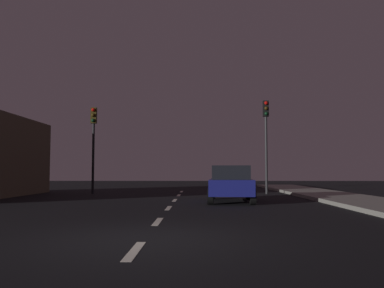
{
  "coord_description": "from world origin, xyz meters",
  "views": [
    {
      "loc": [
        1.0,
        -7.78,
        1.26
      ],
      "look_at": [
        0.68,
        15.32,
        2.8
      ],
      "focal_mm": 38.43,
      "sensor_mm": 36.0,
      "label": 1
    }
  ],
  "objects": [
    {
      "name": "ground_plane",
      "position": [
        0.0,
        7.0,
        0.0
      ],
      "size": [
        80.0,
        80.0,
        0.0
      ],
      "primitive_type": "plane",
      "color": "black"
    },
    {
      "name": "sidewalk_curb_right",
      "position": [
        7.5,
        7.0,
        0.07
      ],
      "size": [
        3.0,
        40.0,
        0.15
      ],
      "primitive_type": "cube",
      "color": "gray",
      "rests_on": "ground_plane"
    },
    {
      "name": "lane_stripe_nearest",
      "position": [
        0.0,
        -1.2,
        0.0
      ],
      "size": [
        0.16,
        1.6,
        0.01
      ],
      "primitive_type": "cube",
      "color": "silver",
      "rests_on": "ground_plane"
    },
    {
      "name": "lane_stripe_second",
      "position": [
        0.0,
        2.6,
        0.0
      ],
      "size": [
        0.16,
        1.6,
        0.01
      ],
      "primitive_type": "cube",
      "color": "silver",
      "rests_on": "ground_plane"
    },
    {
      "name": "lane_stripe_third",
      "position": [
        0.0,
        6.4,
        0.0
      ],
      "size": [
        0.16,
        1.6,
        0.01
      ],
      "primitive_type": "cube",
      "color": "silver",
      "rests_on": "ground_plane"
    },
    {
      "name": "lane_stripe_fourth",
      "position": [
        0.0,
        10.2,
        0.0
      ],
      "size": [
        0.16,
        1.6,
        0.01
      ],
      "primitive_type": "cube",
      "color": "silver",
      "rests_on": "ground_plane"
    },
    {
      "name": "lane_stripe_fifth",
      "position": [
        0.0,
        14.0,
        0.0
      ],
      "size": [
        0.16,
        1.6,
        0.01
      ],
      "primitive_type": "cube",
      "color": "silver",
      "rests_on": "ground_plane"
    },
    {
      "name": "lane_stripe_sixth",
      "position": [
        0.0,
        17.8,
        0.0
      ],
      "size": [
        0.16,
        1.6,
        0.01
      ],
      "primitive_type": "cube",
      "color": "silver",
      "rests_on": "ground_plane"
    },
    {
      "name": "traffic_signal_left",
      "position": [
        -4.9,
        15.26,
        3.42
      ],
      "size": [
        0.32,
        0.38,
        4.88
      ],
      "color": "black",
      "rests_on": "ground_plane"
    },
    {
      "name": "traffic_signal_right",
      "position": [
        4.85,
        15.27,
        3.66
      ],
      "size": [
        0.32,
        0.38,
        5.25
      ],
      "color": "#2D2D30",
      "rests_on": "ground_plane"
    },
    {
      "name": "car_stopped_ahead",
      "position": [
        2.38,
        9.36,
        0.76
      ],
      "size": [
        2.05,
        4.23,
        1.49
      ],
      "color": "navy",
      "rests_on": "ground_plane"
    }
  ]
}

